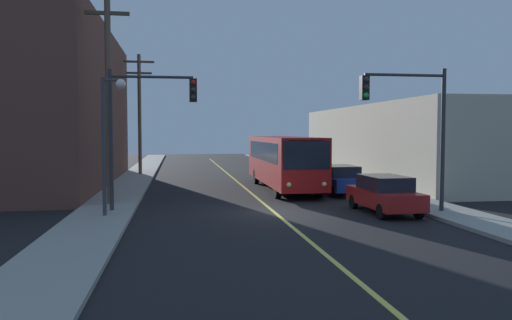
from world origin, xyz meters
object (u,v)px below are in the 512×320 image
city_bus (283,160)px  traffic_signal_right_corner (409,112)px  utility_pole_near (108,82)px  parked_car_blue (340,179)px  parked_car_red (384,194)px  utility_pole_mid (139,108)px  parked_car_white (312,171)px  street_lamp_left (109,126)px  traffic_signal_left_corner (147,113)px

city_bus → traffic_signal_right_corner: bearing=-72.7°
utility_pole_near → city_bus: bearing=31.8°
city_bus → parked_car_blue: city_bus is taller
parked_car_red → parked_car_blue: same height
utility_pole_near → traffic_signal_right_corner: (12.69, -4.41, -1.50)m
city_bus → parked_car_red: size_ratio=2.74×
utility_pole_mid → parked_car_white: bearing=-35.6°
utility_pole_mid → street_lamp_left: 20.94m
city_bus → parked_car_blue: bearing=-47.8°
parked_car_white → parked_car_red: bearing=-90.9°
utility_pole_near → traffic_signal_left_corner: utility_pole_near is taller
parked_car_white → utility_pole_near: size_ratio=0.43×
parked_car_white → utility_pole_mid: 15.42m
utility_pole_near → utility_pole_mid: size_ratio=1.08×
city_bus → street_lamp_left: street_lamp_left is taller
parked_car_white → traffic_signal_right_corner: bearing=-87.5°
parked_car_red → traffic_signal_left_corner: bearing=170.4°
utility_pole_mid → parked_car_red: bearing=-60.9°
parked_car_red → parked_car_white: size_ratio=1.00×
parked_car_white → utility_pole_mid: size_ratio=0.46×
parked_car_blue → utility_pole_mid: utility_pole_mid is taller
parked_car_blue → utility_pole_mid: (-12.02, 14.46, 4.58)m
traffic_signal_left_corner → parked_car_blue: bearing=26.0°
city_bus → traffic_signal_left_corner: size_ratio=2.03×
parked_car_white → street_lamp_left: bearing=-133.5°
utility_pole_near → traffic_signal_right_corner: 13.52m
parked_car_blue → street_lamp_left: (-11.70, -6.41, 2.90)m
city_bus → utility_pole_near: (-9.48, -5.88, 3.99)m
parked_car_white → street_lamp_left: (-11.66, -12.30, 2.90)m
parked_car_red → utility_pole_near: (-11.92, 3.79, 4.96)m
parked_car_white → utility_pole_near: (-12.11, -8.82, 4.96)m
city_bus → utility_pole_mid: bearing=129.1°
traffic_signal_right_corner → city_bus: bearing=107.3°
parked_car_red → parked_car_blue: 6.73m
traffic_signal_right_corner → street_lamp_left: (-12.24, 0.94, -0.56)m
parked_car_red → utility_pole_near: utility_pole_near is taller
parked_car_blue → utility_pole_mid: 19.35m
parked_car_blue → traffic_signal_left_corner: 11.96m
parked_car_blue → city_bus: bearing=132.2°
parked_car_white → traffic_signal_left_corner: traffic_signal_left_corner is taller
utility_pole_near → traffic_signal_left_corner: size_ratio=1.72×
utility_pole_near → utility_pole_mid: bearing=89.6°
city_bus → traffic_signal_left_corner: traffic_signal_left_corner is taller
utility_pole_near → traffic_signal_right_corner: utility_pole_near is taller
parked_car_blue → traffic_signal_left_corner: bearing=-154.0°
city_bus → parked_car_red: 10.03m
parked_car_white → traffic_signal_right_corner: (0.58, -13.23, 3.46)m
traffic_signal_right_corner → traffic_signal_left_corner: bearing=167.9°
city_bus → traffic_signal_left_corner: (-7.61, -7.97, 2.49)m
city_bus → parked_car_white: city_bus is taller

